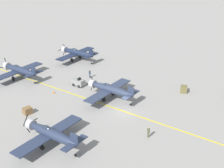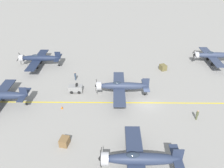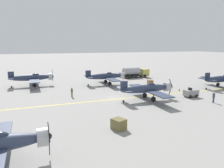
% 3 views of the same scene
% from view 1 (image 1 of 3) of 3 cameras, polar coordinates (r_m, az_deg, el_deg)
% --- Properties ---
extents(ground_plane, '(400.00, 400.00, 0.00)m').
position_cam_1_polar(ground_plane, '(53.90, 2.11, -4.99)').
color(ground_plane, gray).
extents(taxiway_stripe, '(0.30, 160.00, 0.01)m').
position_cam_1_polar(taxiway_stripe, '(53.90, 2.11, -4.99)').
color(taxiway_stripe, yellow).
rests_on(taxiway_stripe, ground).
extents(airplane_far_right, '(12.00, 9.98, 3.65)m').
position_cam_1_polar(airplane_far_right, '(77.13, -6.47, 5.72)').
color(airplane_far_right, '#1D2741').
rests_on(airplane_far_right, ground).
extents(airplane_far_center, '(12.00, 9.98, 3.77)m').
position_cam_1_polar(airplane_far_center, '(68.75, -16.62, 2.49)').
color(airplane_far_center, '#252F48').
rests_on(airplane_far_center, ground).
extents(airplane_mid_left, '(12.00, 9.98, 3.65)m').
position_cam_1_polar(airplane_mid_left, '(45.14, -11.19, -8.84)').
color(airplane_mid_left, '#28324C').
rests_on(airplane_mid_left, ground).
extents(airplane_mid_center, '(12.00, 9.98, 3.65)m').
position_cam_1_polar(airplane_mid_center, '(57.08, -0.38, -0.95)').
color(airplane_mid_center, '#2F3952').
rests_on(airplane_mid_center, ground).
extents(tow_tractor, '(1.57, 2.60, 1.79)m').
position_cam_1_polar(tow_tractor, '(63.34, -6.17, 0.33)').
color(tow_tractor, gray).
rests_on(tow_tractor, ground).
extents(ground_crew_walking, '(0.40, 0.40, 1.82)m').
position_cam_1_polar(ground_crew_walking, '(46.84, 6.67, -8.65)').
color(ground_crew_walking, '#515638').
rests_on(ground_crew_walking, ground).
extents(ground_crew_inspecting, '(0.40, 0.40, 1.84)m').
position_cam_1_polar(ground_crew_inspecting, '(66.92, -4.09, 1.96)').
color(ground_crew_inspecting, '#334256').
rests_on(ground_crew_inspecting, ground).
extents(supply_crate_by_tanker, '(1.59, 1.41, 1.16)m').
position_cam_1_polar(supply_crate_by_tanker, '(54.71, -15.19, -4.74)').
color(supply_crate_by_tanker, brown).
rests_on(supply_crate_by_tanker, ground).
extents(supply_crate_mid_lane, '(1.88, 1.74, 1.26)m').
position_cam_1_polar(supply_crate_mid_lane, '(61.92, 12.99, -0.92)').
color(supply_crate_mid_lane, brown).
rests_on(supply_crate_mid_lane, ground).
extents(traffic_cone, '(0.36, 0.36, 0.55)m').
position_cam_1_polar(traffic_cone, '(61.07, -10.61, -1.44)').
color(traffic_cone, orange).
rests_on(traffic_cone, ground).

